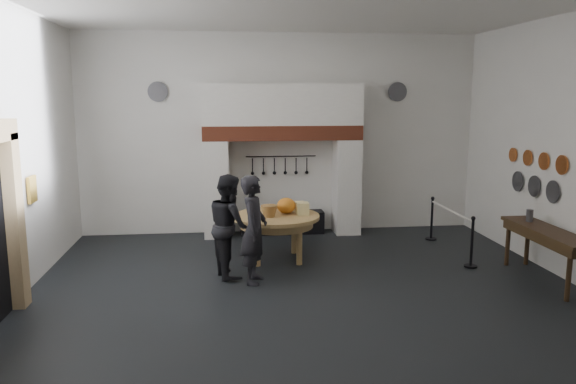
{
  "coord_description": "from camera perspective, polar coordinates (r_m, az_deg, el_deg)",
  "views": [
    {
      "loc": [
        -1.31,
        -8.73,
        3.14
      ],
      "look_at": [
        -0.12,
        1.47,
        1.35
      ],
      "focal_mm": 35.0,
      "sensor_mm": 36.0,
      "label": 1
    }
  ],
  "objects": [
    {
      "name": "pewter_plate_right",
      "position": [
        11.96,
        22.3,
        1.01
      ],
      "size": [
        0.03,
        0.4,
        0.4
      ],
      "primitive_type": "cylinder",
      "rotation": [
        0.0,
        1.57,
        0.0
      ],
      "color": "#4C4C51",
      "rests_on": "wall_right"
    },
    {
      "name": "wall_right",
      "position": [
        10.53,
        26.96,
        3.96
      ],
      "size": [
        0.02,
        8.0,
        4.5
      ],
      "primitive_type": "cube",
      "color": "silver",
      "rests_on": "floor"
    },
    {
      "name": "utensil_rail",
      "position": [
        12.8,
        -0.73,
        3.65
      ],
      "size": [
        1.6,
        0.02,
        0.02
      ],
      "primitive_type": "cylinder",
      "rotation": [
        0.0,
        1.57,
        0.0
      ],
      "color": "black",
      "rests_on": "wall_back"
    },
    {
      "name": "chimney_hood",
      "position": [
        12.46,
        -0.61,
        8.87
      ],
      "size": [
        3.5,
        0.7,
        0.9
      ],
      "primitive_type": "cube",
      "color": "silver",
      "rests_on": "hearth_brick_band"
    },
    {
      "name": "barrier_rope",
      "position": [
        11.65,
        16.24,
        -1.85
      ],
      "size": [
        0.04,
        2.0,
        0.04
      ],
      "primitive_type": "cylinder",
      "rotation": [
        1.57,
        0.0,
        0.0
      ],
      "color": "silver",
      "rests_on": "barrier_post_near"
    },
    {
      "name": "copper_pan_c",
      "position": [
        11.64,
        23.17,
        3.21
      ],
      "size": [
        0.03,
        0.3,
        0.3
      ],
      "primitive_type": "cylinder",
      "rotation": [
        0.0,
        1.57,
        0.0
      ],
      "color": "#C6662D",
      "rests_on": "wall_right"
    },
    {
      "name": "floor",
      "position": [
        9.37,
        1.81,
        -9.7
      ],
      "size": [
        9.0,
        8.0,
        0.02
      ],
      "primitive_type": "cube",
      "color": "black",
      "rests_on": "ground"
    },
    {
      "name": "copper_pan_a",
      "position": [
        10.7,
        26.07,
        2.49
      ],
      "size": [
        0.03,
        0.34,
        0.34
      ],
      "primitive_type": "cylinder",
      "rotation": [
        0.0,
        1.57,
        0.0
      ],
      "color": "#C6662D",
      "rests_on": "wall_right"
    },
    {
      "name": "wall_left",
      "position": [
        9.34,
        -26.62,
        3.36
      ],
      "size": [
        0.02,
        8.0,
        4.5
      ],
      "primitive_type": "cube",
      "color": "silver",
      "rests_on": "floor"
    },
    {
      "name": "pewter_plate_back_right",
      "position": [
        13.31,
        11.06,
        9.96
      ],
      "size": [
        0.44,
        0.03,
        0.44
      ],
      "primitive_type": "cylinder",
      "rotation": [
        1.57,
        0.0,
        0.0
      ],
      "color": "#4C4C51",
      "rests_on": "wall_back"
    },
    {
      "name": "cheese_block_small",
      "position": [
        10.98,
        1.18,
        -1.5
      ],
      "size": [
        0.18,
        0.18,
        0.2
      ],
      "primitive_type": "cube",
      "color": "#FFE698",
      "rests_on": "work_table"
    },
    {
      "name": "work_table",
      "position": [
        10.71,
        -1.19,
        -2.53
      ],
      "size": [
        1.7,
        1.7,
        0.07
      ],
      "primitive_type": "cylinder",
      "rotation": [
        0.0,
        0.0,
        -0.03
      ],
      "color": "tan",
      "rests_on": "floor"
    },
    {
      "name": "cheese_block_big",
      "position": [
        10.68,
        1.51,
        -1.71
      ],
      "size": [
        0.22,
        0.22,
        0.24
      ],
      "primitive_type": "cube",
      "color": "#DACB82",
      "rests_on": "work_table"
    },
    {
      "name": "pewter_plate_back_left",
      "position": [
        12.77,
        -13.09,
        9.9
      ],
      "size": [
        0.44,
        0.03,
        0.44
      ],
      "primitive_type": "cylinder",
      "rotation": [
        1.57,
        0.0,
        0.0
      ],
      "color": "#4C4C51",
      "rests_on": "wall_back"
    },
    {
      "name": "wall_front",
      "position": [
        4.99,
        8.71,
        -0.52
      ],
      "size": [
        9.0,
        0.02,
        4.5
      ],
      "primitive_type": "cube",
      "color": "silver",
      "rests_on": "floor"
    },
    {
      "name": "pumpkin",
      "position": [
        10.78,
        -0.18,
        -1.4
      ],
      "size": [
        0.36,
        0.36,
        0.31
      ],
      "primitive_type": "ellipsoid",
      "color": "orange",
      "rests_on": "work_table"
    },
    {
      "name": "wall_back",
      "position": [
        12.83,
        -0.77,
        5.91
      ],
      "size": [
        9.0,
        0.02,
        4.5
      ],
      "primitive_type": "cube",
      "color": "silver",
      "rests_on": "floor"
    },
    {
      "name": "visitor_near",
      "position": [
        9.41,
        -3.47,
        -3.82
      ],
      "size": [
        0.57,
        0.75,
        1.83
      ],
      "primitive_type": "imported",
      "rotation": [
        0.0,
        0.0,
        1.35
      ],
      "color": "black",
      "rests_on": "floor"
    },
    {
      "name": "chimney_pier_right",
      "position": [
        12.86,
        5.96,
        0.59
      ],
      "size": [
        0.55,
        0.7,
        2.15
      ],
      "primitive_type": "cube",
      "color": "silver",
      "rests_on": "floor"
    },
    {
      "name": "pewter_plate_left",
      "position": [
        10.94,
        25.31,
        0.03
      ],
      "size": [
        0.03,
        0.4,
        0.4
      ],
      "primitive_type": "cylinder",
      "rotation": [
        0.0,
        1.57,
        0.0
      ],
      "color": "#4C4C51",
      "rests_on": "wall_right"
    },
    {
      "name": "pewter_jug",
      "position": [
        10.89,
        23.33,
        -2.22
      ],
      "size": [
        0.12,
        0.12,
        0.22
      ],
      "primitive_type": "cylinder",
      "color": "#49484D",
      "rests_on": "side_table"
    },
    {
      "name": "pewter_plate_mid",
      "position": [
        11.44,
        23.74,
        0.54
      ],
      "size": [
        0.03,
        0.4,
        0.4
      ],
      "primitive_type": "cylinder",
      "rotation": [
        0.0,
        1.57,
        0.0
      ],
      "color": "#4C4C51",
      "rests_on": "wall_right"
    },
    {
      "name": "ceiling",
      "position": [
        8.94,
        1.98,
        18.62
      ],
      "size": [
        9.0,
        8.0,
        0.02
      ],
      "primitive_type": "cube",
      "color": "silver",
      "rests_on": "wall_back"
    },
    {
      "name": "hearth_brick_band",
      "position": [
        12.48,
        -0.6,
        6.07
      ],
      "size": [
        3.5,
        0.72,
        0.32
      ],
      "primitive_type": "cube",
      "color": "#9E442B",
      "rests_on": "chimney_pier_left"
    },
    {
      "name": "copper_pan_d",
      "position": [
        12.12,
        21.89,
        3.53
      ],
      "size": [
        0.03,
        0.28,
        0.28
      ],
      "primitive_type": "cylinder",
      "rotation": [
        0.0,
        1.57,
        0.0
      ],
      "color": "#C6662D",
      "rests_on": "wall_right"
    },
    {
      "name": "chimney_pier_left",
      "position": [
        12.56,
        -7.3,
        0.34
      ],
      "size": [
        0.55,
        0.7,
        2.15
      ],
      "primitive_type": "cube",
      "color": "silver",
      "rests_on": "floor"
    },
    {
      "name": "bread_loaf",
      "position": [
        11.02,
        -1.88,
        -1.64
      ],
      "size": [
        0.31,
        0.18,
        0.13
      ],
      "primitive_type": "ellipsoid",
      "color": "olive",
      "rests_on": "work_table"
    },
    {
      "name": "side_table",
      "position": [
        10.42,
        24.91,
        -3.65
      ],
      "size": [
        0.55,
        2.2,
        0.06
      ],
      "primitive_type": "cube",
      "color": "#392714",
      "rests_on": "floor"
    },
    {
      "name": "copper_pan_b",
      "position": [
        11.17,
        24.56,
        2.87
      ],
      "size": [
        0.03,
        0.32,
        0.32
      ],
      "primitive_type": "cylinder",
      "rotation": [
        0.0,
        1.57,
        0.0
      ],
      "color": "#C6662D",
      "rests_on": "wall_right"
    },
    {
      "name": "wall_plaque",
      "position": [
        10.15,
        -24.56,
        0.25
      ],
      "size": [
        0.05,
        0.34,
        0.44
      ],
      "primitive_type": "cube",
      "color": "gold",
      "rests_on": "wall_left"
    },
    {
      "name": "barrier_post_far",
      "position": [
        12.64,
        14.4,
        -2.72
      ],
      "size": [
        0.05,
        0.05,
        0.9
      ],
      "primitive_type": "cylinder",
      "color": "black",
      "rests_on": "floor"
    },
    {
      "name": "barrier_post_near",
      "position": [
        10.85,
        18.18,
        -4.98
      ],
      "size": [
        0.05,
        0.05,
        0.9
      ],
      "primitive_type": "cylinder",
      "color": "black",
      "rests_on": "floor"
    },
    {
      "name": "door_jamb_far",
      "position": [
        9.16,
        -26.08,
        -2.73
      ],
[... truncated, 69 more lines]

